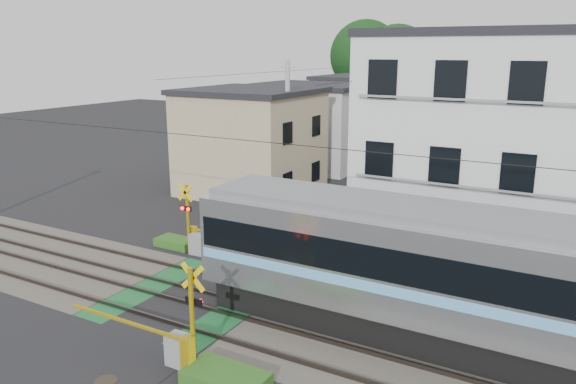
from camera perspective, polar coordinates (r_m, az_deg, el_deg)
The scene contains 12 objects.
ground at distance 20.54m, azimuth -9.77°, elevation -10.54°, with size 120.00×120.00×0.00m, color black.
track_bed at distance 20.52m, azimuth -9.78°, elevation -10.44°, with size 120.00×120.00×0.14m.
crossing_signal_near at distance 16.24m, azimuth -10.88°, elevation -14.88°, with size 4.74×0.65×3.09m.
crossing_signal_far at distance 24.43m, azimuth -9.20°, elevation -4.61°, with size 4.74×0.65×3.09m.
apartment_block at distance 24.38m, azimuth 20.79°, elevation 4.17°, with size 10.20×8.36×9.30m.
houses_row at distance 42.25m, azimuth 13.06°, elevation 6.73°, with size 22.07×31.35×6.80m.
tree_hill at distance 64.30m, azimuth 17.22°, elevation 11.15°, with size 40.00×13.48×11.97m.
catenary at distance 16.29m, azimuth 6.42°, elevation -3.15°, with size 60.00×5.04×7.00m.
utility_poles at distance 39.79m, azimuth 10.11°, elevation 7.64°, with size 7.90×42.00×8.00m.
pedestrian at distance 41.34m, azimuth 13.71°, elevation 3.08°, with size 0.57×0.38×1.57m, color black.
manhole_cover at distance 16.44m, azimuth -18.03°, elevation -17.80°, with size 0.61×0.61×0.02m, color #2D261E.
weed_patches at distance 19.42m, azimuth -5.85°, elevation -11.31°, with size 10.25×8.80×0.40m.
Camera 1 is at (11.97, -14.32, 8.57)m, focal length 35.00 mm.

